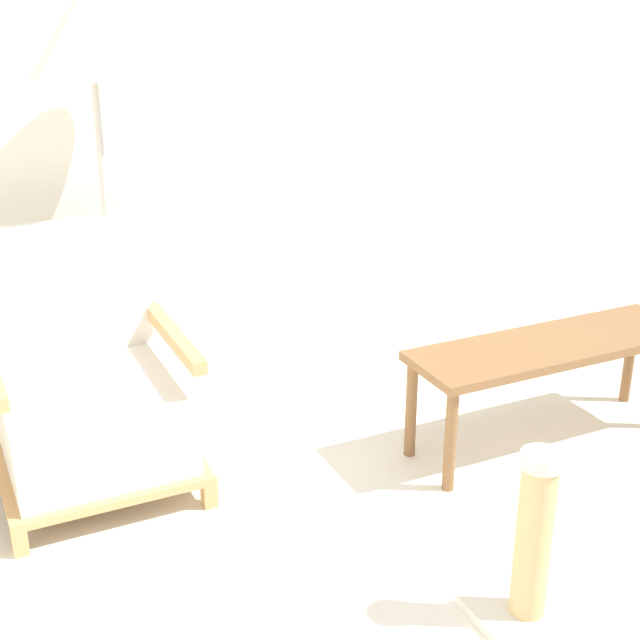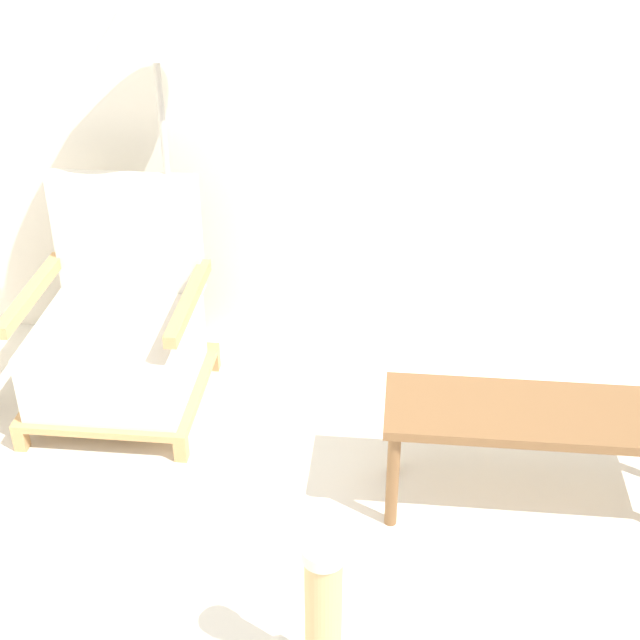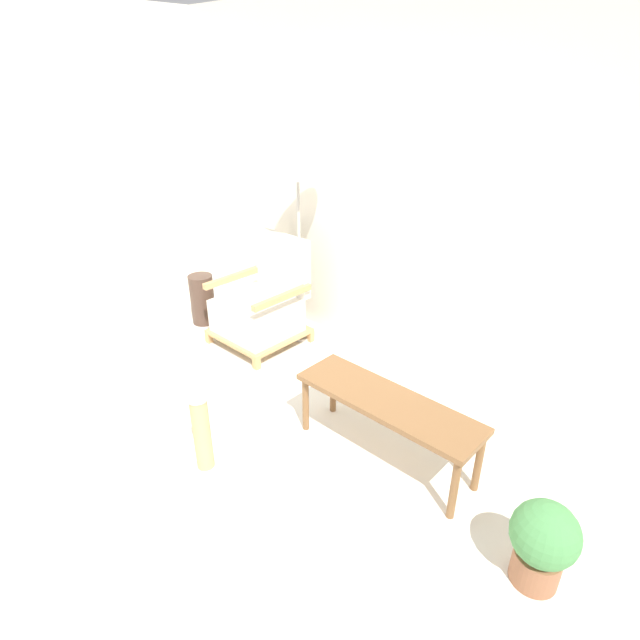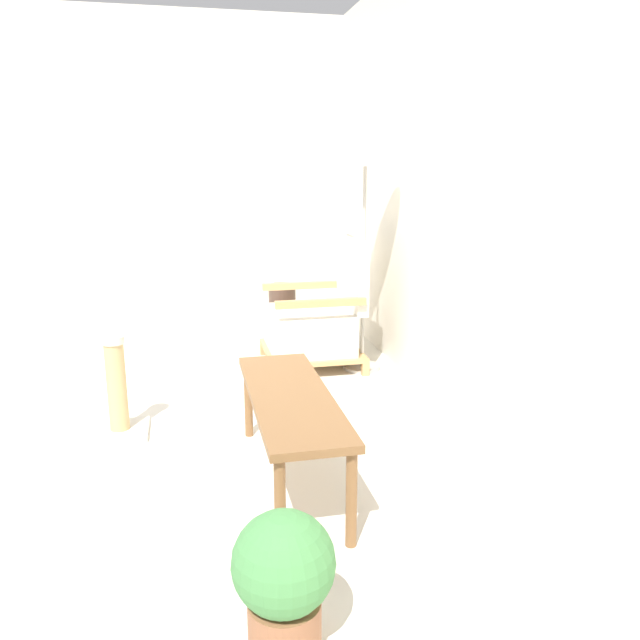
% 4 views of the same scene
% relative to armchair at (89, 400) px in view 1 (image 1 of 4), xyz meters
% --- Properties ---
extents(wall_back, '(8.00, 0.06, 2.70)m').
position_rel_armchair_xyz_m(wall_back, '(0.93, 0.59, 1.03)').
color(wall_back, silver).
rests_on(wall_back, ground_plane).
extents(armchair, '(0.69, 0.68, 0.92)m').
position_rel_armchair_xyz_m(armchair, '(0.00, 0.00, 0.00)').
color(armchair, tan).
rests_on(armchair, ground_plane).
extents(floor_lamp, '(0.43, 0.43, 1.73)m').
position_rel_armchair_xyz_m(floor_lamp, '(0.18, 0.29, 1.20)').
color(floor_lamp, '#B7B2A8').
rests_on(floor_lamp, ground_plane).
extents(coffee_table, '(1.17, 0.35, 0.43)m').
position_rel_armchair_xyz_m(coffee_table, '(1.69, -0.48, 0.05)').
color(coffee_table, brown).
rests_on(coffee_table, ground_plane).
extents(scratching_post, '(0.30, 0.30, 0.56)m').
position_rel_armchair_xyz_m(scratching_post, '(0.97, -1.31, -0.11)').
color(scratching_post, beige).
rests_on(scratching_post, ground_plane).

